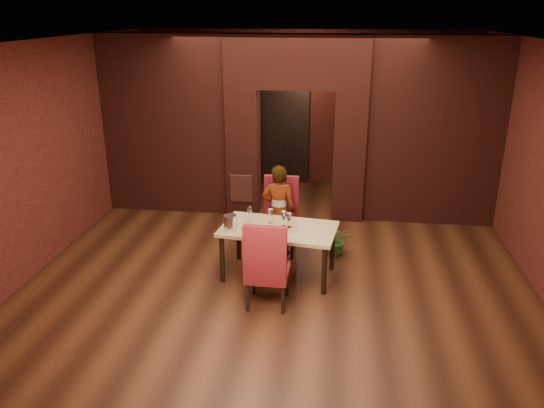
{
  "coord_description": "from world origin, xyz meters",
  "views": [
    {
      "loc": [
        0.77,
        -7.17,
        3.61
      ],
      "look_at": [
        -0.17,
        0.0,
        0.92
      ],
      "focal_mm": 35.0,
      "sensor_mm": 36.0,
      "label": 1
    }
  ],
  "objects": [
    {
      "name": "floor",
      "position": [
        0.0,
        0.0,
        0.0
      ],
      "size": [
        8.0,
        8.0,
        0.0
      ],
      "primitive_type": "plane",
      "color": "#442211",
      "rests_on": "ground"
    },
    {
      "name": "ceiling",
      "position": [
        0.0,
        0.0,
        3.2
      ],
      "size": [
        7.0,
        8.0,
        0.04
      ],
      "primitive_type": "cube",
      "color": "silver",
      "rests_on": "ground"
    },
    {
      "name": "wall_back",
      "position": [
        0.0,
        4.0,
        1.6
      ],
      "size": [
        7.0,
        0.04,
        3.2
      ],
      "primitive_type": "cube",
      "color": "maroon",
      "rests_on": "ground"
    },
    {
      "name": "wall_front",
      "position": [
        0.0,
        -4.0,
        1.6
      ],
      "size": [
        7.0,
        0.04,
        3.2
      ],
      "primitive_type": "cube",
      "color": "maroon",
      "rests_on": "ground"
    },
    {
      "name": "wall_left",
      "position": [
        -3.5,
        0.0,
        1.6
      ],
      "size": [
        0.04,
        8.0,
        3.2
      ],
      "primitive_type": "cube",
      "color": "maroon",
      "rests_on": "ground"
    },
    {
      "name": "pillar_left",
      "position": [
        -0.95,
        2.0,
        1.15
      ],
      "size": [
        0.55,
        0.55,
        2.3
      ],
      "primitive_type": "cube",
      "color": "maroon",
      "rests_on": "ground"
    },
    {
      "name": "pillar_right",
      "position": [
        0.95,
        2.0,
        1.15
      ],
      "size": [
        0.55,
        0.55,
        2.3
      ],
      "primitive_type": "cube",
      "color": "maroon",
      "rests_on": "ground"
    },
    {
      "name": "lintel",
      "position": [
        0.0,
        2.0,
        2.75
      ],
      "size": [
        2.45,
        0.55,
        0.9
      ],
      "primitive_type": "cube",
      "color": "maroon",
      "rests_on": "ground"
    },
    {
      "name": "wing_wall_left",
      "position": [
        -2.36,
        2.0,
        1.6
      ],
      "size": [
        2.28,
        0.35,
        3.2
      ],
      "primitive_type": "cube",
      "color": "maroon",
      "rests_on": "ground"
    },
    {
      "name": "wing_wall_right",
      "position": [
        2.36,
        2.0,
        1.6
      ],
      "size": [
        2.28,
        0.35,
        3.2
      ],
      "primitive_type": "cube",
      "color": "maroon",
      "rests_on": "ground"
    },
    {
      "name": "vent_panel",
      "position": [
        -0.95,
        1.71,
        0.55
      ],
      "size": [
        0.4,
        0.03,
        0.5
      ],
      "primitive_type": "cube",
      "color": "#A94731",
      "rests_on": "ground"
    },
    {
      "name": "rear_door",
      "position": [
        -0.4,
        3.94,
        1.05
      ],
      "size": [
        0.9,
        0.08,
        2.1
      ],
      "primitive_type": "cube",
      "color": "black",
      "rests_on": "ground"
    },
    {
      "name": "rear_door_frame",
      "position": [
        -0.4,
        3.9,
        1.05
      ],
      "size": [
        1.02,
        0.04,
        2.22
      ],
      "primitive_type": "cube",
      "color": "black",
      "rests_on": "ground"
    },
    {
      "name": "dining_table",
      "position": [
        -0.02,
        -0.44,
        0.37
      ],
      "size": [
        1.68,
        1.08,
        0.74
      ],
      "primitive_type": "cube",
      "rotation": [
        0.0,
        0.0,
        -0.12
      ],
      "color": "tan",
      "rests_on": "ground"
    },
    {
      "name": "chair_far",
      "position": [
        -0.09,
        0.32,
        0.59
      ],
      "size": [
        0.55,
        0.55,
        1.18
      ],
      "primitive_type": "cube",
      "rotation": [
        0.0,
        0.0,
        -0.02
      ],
      "color": "maroon",
      "rests_on": "ground"
    },
    {
      "name": "chair_near",
      "position": [
        -0.06,
        -1.22,
        0.59
      ],
      "size": [
        0.54,
        0.54,
        1.18
      ],
      "primitive_type": "cube",
      "rotation": [
        0.0,
        0.0,
        3.13
      ],
      "color": "maroon",
      "rests_on": "ground"
    },
    {
      "name": "person_seated",
      "position": [
        -0.1,
        0.28,
        0.72
      ],
      "size": [
        0.53,
        0.36,
        1.43
      ],
      "primitive_type": "imported",
      "rotation": [
        0.0,
        0.0,
        3.11
      ],
      "color": "white",
      "rests_on": "ground"
    },
    {
      "name": "wine_glass_a",
      "position": [
        -0.15,
        -0.3,
        0.85
      ],
      "size": [
        0.08,
        0.08,
        0.21
      ],
      "primitive_type": null,
      "color": "white",
      "rests_on": "dining_table"
    },
    {
      "name": "wine_glass_b",
      "position": [
        0.05,
        -0.4,
        0.85
      ],
      "size": [
        0.09,
        0.09,
        0.22
      ],
      "primitive_type": null,
      "color": "white",
      "rests_on": "dining_table"
    },
    {
      "name": "wine_glass_c",
      "position": [
        0.12,
        -0.42,
        0.85
      ],
      "size": [
        0.09,
        0.09,
        0.21
      ],
      "primitive_type": null,
      "color": "silver",
      "rests_on": "dining_table"
    },
    {
      "name": "tasting_sheet",
      "position": [
        -0.11,
        -0.72,
        0.74
      ],
      "size": [
        0.36,
        0.28,
        0.0
      ],
      "primitive_type": "cube",
      "rotation": [
        0.0,
        0.0,
        0.1
      ],
      "color": "white",
      "rests_on": "dining_table"
    },
    {
      "name": "wine_bucket",
      "position": [
        -0.66,
        -0.62,
        0.85
      ],
      "size": [
        0.18,
        0.18,
        0.22
      ],
      "primitive_type": "cylinder",
      "color": "silver",
      "rests_on": "dining_table"
    },
    {
      "name": "water_bottle",
      "position": [
        -0.43,
        -0.38,
        0.88
      ],
      "size": [
        0.06,
        0.06,
        0.28
      ],
      "primitive_type": "cylinder",
      "color": "white",
      "rests_on": "dining_table"
    },
    {
      "name": "potted_plant",
      "position": [
        0.79,
        0.37,
        0.23
      ],
      "size": [
        0.43,
        0.38,
        0.47
      ],
      "primitive_type": "imported",
      "rotation": [
        0.0,
        0.0,
        0.03
      ],
      "color": "#2C7228",
      "rests_on": "ground"
    }
  ]
}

